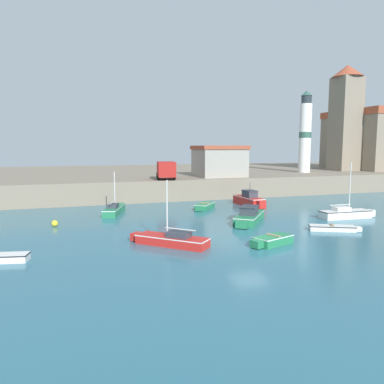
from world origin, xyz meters
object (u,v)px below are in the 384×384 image
mooring_buoy (55,223)px  lighthouse (305,133)px  dinghy_green_6 (204,206)px  harbor_shed_mid_row (219,161)px  motorboat_green_5 (249,216)px  sailboat_white_7 (346,213)px  church (363,136)px  truck_on_quay (166,170)px  motorboat_red_1 (249,200)px  sailboat_green_2 (114,209)px  dinghy_white_0 (333,228)px  sailboat_red_3 (171,239)px  dinghy_green_8 (272,240)px

mooring_buoy → lighthouse: lighthouse is taller
dinghy_green_6 → harbor_shed_mid_row: harbor_shed_mid_row is taller
harbor_shed_mid_row → motorboat_green_5: bearing=-104.1°
motorboat_green_5 → sailboat_white_7: sailboat_white_7 is taller
church → truck_on_quay: (-38.86, -9.64, -4.79)m
motorboat_red_1 → sailboat_green_2: (-15.05, -0.10, -0.24)m
dinghy_white_0 → sailboat_red_3: (-13.39, -0.24, 0.17)m
sailboat_green_2 → mooring_buoy: bearing=-138.6°
motorboat_green_5 → lighthouse: (20.48, 21.43, 8.22)m
church → harbor_shed_mid_row: church is taller
dinghy_green_8 → truck_on_quay: bearing=93.8°
mooring_buoy → church: size_ratio=0.03×
mooring_buoy → sailboat_green_2: bearing=41.4°
dinghy_green_6 → harbor_shed_mid_row: 12.40m
dinghy_green_6 → harbor_shed_mid_row: bearing=60.0°
dinghy_white_0 → sailboat_white_7: size_ratio=0.71×
dinghy_white_0 → sailboat_white_7: (4.66, 4.00, 0.22)m
sailboat_red_3 → dinghy_green_6: size_ratio=1.44×
motorboat_green_5 → mooring_buoy: motorboat_green_5 is taller
dinghy_green_6 → dinghy_green_8: dinghy_green_8 is taller
motorboat_green_5 → church: (35.27, 25.19, 8.08)m
lighthouse → truck_on_quay: bearing=-166.3°
church → truck_on_quay: size_ratio=3.84×
dinghy_green_6 → sailboat_white_7: bearing=-40.1°
motorboat_red_1 → truck_on_quay: (-7.82, 7.26, 3.15)m
motorboat_red_1 → mooring_buoy: size_ratio=10.12×
dinghy_green_6 → dinghy_green_8: bearing=-92.7°
motorboat_red_1 → harbor_shed_mid_row: harbor_shed_mid_row is taller
dinghy_white_0 → sailboat_white_7: sailboat_white_7 is taller
lighthouse → harbor_shed_mid_row: size_ratio=1.95×
dinghy_white_0 → dinghy_green_6: size_ratio=1.16×
sailboat_white_7 → lighthouse: 26.52m
sailboat_red_3 → truck_on_quay: 21.87m
motorboat_red_1 → sailboat_green_2: 15.05m
dinghy_white_0 → church: bearing=44.9°
motorboat_green_5 → church: size_ratio=0.32×
lighthouse → sailboat_red_3: bearing=-137.3°
church → truck_on_quay: bearing=-166.1°
sailboat_green_2 → sailboat_white_7: sailboat_white_7 is taller
motorboat_red_1 → dinghy_green_6: bearing=-175.4°
dinghy_white_0 → church: (30.51, 30.41, 8.36)m
sailboat_white_7 → harbor_shed_mid_row: (-4.95, 19.10, 4.25)m
motorboat_red_1 → lighthouse: lighthouse is taller
sailboat_red_3 → harbor_shed_mid_row: bearing=60.7°
dinghy_white_0 → sailboat_red_3: bearing=-179.0°
sailboat_red_3 → mooring_buoy: (-7.67, 8.82, -0.13)m
mooring_buoy → lighthouse: size_ratio=0.04×
motorboat_green_5 → harbor_shed_mid_row: bearing=75.9°
motorboat_green_5 → lighthouse: size_ratio=0.44×
motorboat_red_1 → truck_on_quay: 11.12m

